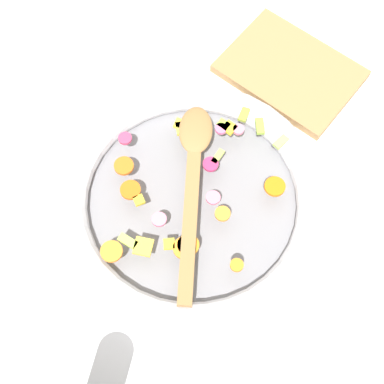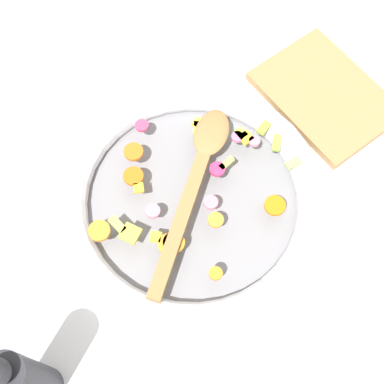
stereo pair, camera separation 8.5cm
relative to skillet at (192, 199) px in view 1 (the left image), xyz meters
The scene contains 5 objects.
ground_plane 0.02m from the skillet, ahead, with size 4.00×4.00×0.00m, color silver.
skillet is the anchor object (origin of this frame).
chopped_vegetables 0.03m from the skillet, 40.43° to the left, with size 0.30×0.36×0.01m.
wooden_spoon 0.05m from the skillet, 54.59° to the right, with size 0.23×0.30×0.01m.
cutting_board 0.32m from the skillet, 85.91° to the right, with size 0.24×0.18×0.02m.
Camera 1 is at (-0.22, 0.27, 0.83)m, focal length 50.00 mm.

